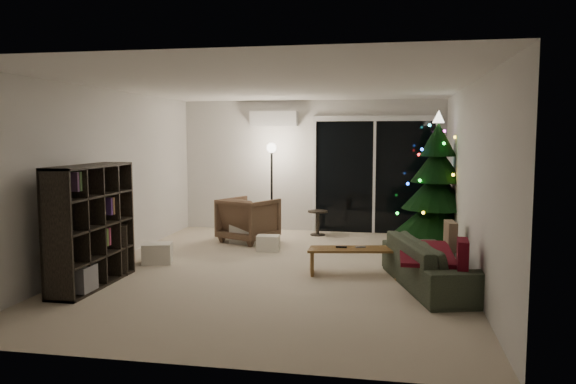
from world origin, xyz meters
name	(u,v)px	position (x,y,z in m)	size (l,w,h in m)	color
room	(324,187)	(0.46, 1.49, 1.02)	(6.50, 7.51, 2.60)	beige
bookshelf	(77,225)	(-2.25, -1.18, 0.74)	(0.38, 1.49, 1.49)	black
media_cabinet	(114,244)	(-2.25, -0.27, 0.33)	(0.40, 1.06, 0.66)	black
stereo	(114,216)	(-2.25, -0.27, 0.73)	(0.33, 0.40, 0.14)	black
armchair	(248,220)	(-0.90, 1.95, 0.39)	(0.82, 0.85, 0.77)	brown
ottoman	(249,230)	(-0.88, 1.86, 0.22)	(0.48, 0.48, 0.43)	beige
cardboard_box_a	(157,253)	(-1.78, 0.09, 0.15)	(0.41, 0.31, 0.29)	white
cardboard_box_b	(268,243)	(-0.40, 1.25, 0.12)	(0.35, 0.27, 0.25)	white
side_table	(318,223)	(0.20, 2.78, 0.23)	(0.37, 0.37, 0.46)	black
floor_lamp	(272,191)	(-0.65, 2.70, 0.82)	(0.26, 0.26, 1.63)	black
sofa	(434,264)	(2.05, -0.48, 0.29)	(1.98, 0.77, 0.58)	#48553E
sofa_throw	(426,253)	(1.95, -0.48, 0.42)	(0.62, 1.43, 0.05)	#3E0E12
cushion_a	(450,236)	(2.30, 0.17, 0.52)	(0.11, 0.38, 0.38)	#8D765A
cushion_b	(462,257)	(2.30, -1.13, 0.52)	(0.11, 0.38, 0.38)	#3E0E12
coffee_table	(353,262)	(1.04, -0.08, 0.18)	(1.15, 0.40, 0.36)	brown
remote_a	(341,247)	(0.89, -0.08, 0.37)	(0.14, 0.04, 0.02)	black
remote_b	(361,247)	(1.14, -0.03, 0.37)	(0.13, 0.04, 0.02)	slate
christmas_tree	(437,181)	(2.23, 1.80, 1.11)	(1.38, 1.38, 2.22)	black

